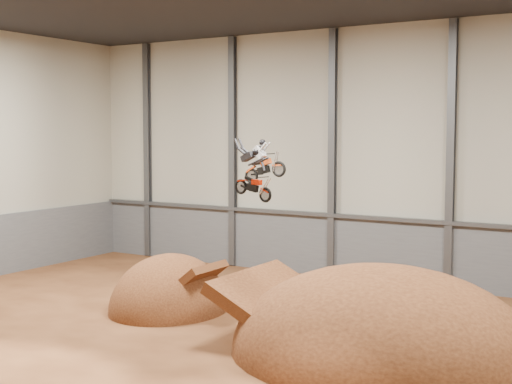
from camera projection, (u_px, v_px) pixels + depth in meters
floor at (242, 357)px, 26.15m from camera, size 40.00×40.00×0.00m
back_wall at (390, 155)px, 38.35m from camera, size 40.00×0.10×14.00m
lower_band_back at (388, 251)px, 38.71m from camera, size 39.80×0.18×3.50m
steel_rail at (388, 219)px, 38.43m from camera, size 39.80×0.35×0.20m
steel_column_0 at (148, 151)px, 46.77m from camera, size 0.40×0.36×13.90m
steel_column_1 at (233, 152)px, 43.33m from camera, size 0.40×0.36×13.90m
steel_column_2 at (332, 154)px, 39.90m from camera, size 0.40×0.36×13.90m
steel_column_3 at (451, 156)px, 36.47m from camera, size 0.40×0.36×13.90m
takeoff_ramp at (170, 310)px, 32.98m from camera, size 5.25×6.06×5.25m
landing_ramp at (382, 355)px, 26.31m from camera, size 11.56×10.22×6.67m
fmx_rider_a at (267, 158)px, 30.81m from camera, size 2.57×0.96×2.38m
fmx_rider_b at (252, 171)px, 27.63m from camera, size 2.93×1.20×2.57m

